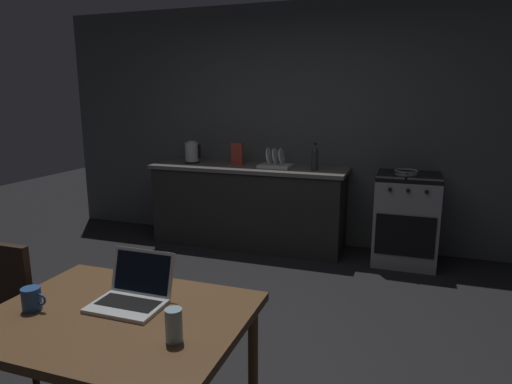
# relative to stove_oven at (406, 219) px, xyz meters

# --- Properties ---
(ground_plane) EXTENTS (12.00, 12.00, 0.00)m
(ground_plane) POSITION_rel_stove_oven_xyz_m (-1.22, -2.07, -0.45)
(ground_plane) COLOR black
(back_wall) EXTENTS (6.40, 0.10, 2.63)m
(back_wall) POSITION_rel_stove_oven_xyz_m (-0.92, 0.35, 0.87)
(back_wall) COLOR #4C4F50
(back_wall) RESTS_ON ground_plane
(kitchen_counter) EXTENTS (2.16, 0.64, 0.90)m
(kitchen_counter) POSITION_rel_stove_oven_xyz_m (-1.67, 0.00, 0.00)
(kitchen_counter) COLOR #282623
(kitchen_counter) RESTS_ON ground_plane
(stove_oven) EXTENTS (0.60, 0.62, 0.90)m
(stove_oven) POSITION_rel_stove_oven_xyz_m (0.00, 0.00, 0.00)
(stove_oven) COLOR gray
(stove_oven) RESTS_ON ground_plane
(dining_table) EXTENTS (1.12, 0.86, 0.72)m
(dining_table) POSITION_rel_stove_oven_xyz_m (-1.18, -3.05, 0.19)
(dining_table) COLOR brown
(dining_table) RESTS_ON ground_plane
(laptop) EXTENTS (0.32, 0.28, 0.22)m
(laptop) POSITION_rel_stove_oven_xyz_m (-1.17, -2.94, 0.31)
(laptop) COLOR silver
(laptop) RESTS_ON dining_table
(electric_kettle) EXTENTS (0.19, 0.16, 0.25)m
(electric_kettle) POSITION_rel_stove_oven_xyz_m (-2.36, 0.00, 0.57)
(electric_kettle) COLOR black
(electric_kettle) RESTS_ON kitchen_counter
(bottle) EXTENTS (0.07, 0.07, 0.28)m
(bottle) POSITION_rel_stove_oven_xyz_m (-0.93, -0.05, 0.58)
(bottle) COLOR #2D2D33
(bottle) RESTS_ON kitchen_counter
(frying_pan) EXTENTS (0.22, 0.40, 0.05)m
(frying_pan) POSITION_rel_stove_oven_xyz_m (-0.03, -0.03, 0.47)
(frying_pan) COLOR gray
(frying_pan) RESTS_ON stove_oven
(coffee_mug) EXTENTS (0.12, 0.08, 0.10)m
(coffee_mug) POSITION_rel_stove_oven_xyz_m (-1.55, -3.14, 0.32)
(coffee_mug) COLOR #264C8C
(coffee_mug) RESTS_ON dining_table
(drinking_glass) EXTENTS (0.07, 0.07, 0.13)m
(drinking_glass) POSITION_rel_stove_oven_xyz_m (-0.83, -3.16, 0.34)
(drinking_glass) COLOR #99B7C6
(drinking_glass) RESTS_ON dining_table
(cereal_box) EXTENTS (0.13, 0.05, 0.24)m
(cereal_box) POSITION_rel_stove_oven_xyz_m (-1.81, 0.02, 0.57)
(cereal_box) COLOR #B2382D
(cereal_box) RESTS_ON kitchen_counter
(dish_rack) EXTENTS (0.34, 0.26, 0.21)m
(dish_rack) POSITION_rel_stove_oven_xyz_m (-1.37, 0.00, 0.50)
(dish_rack) COLOR silver
(dish_rack) RESTS_ON kitchen_counter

